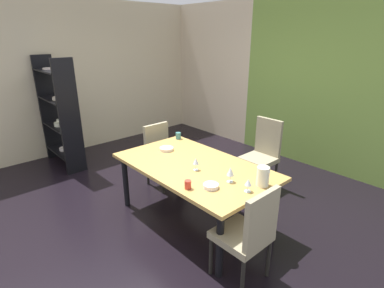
{
  "coord_description": "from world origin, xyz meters",
  "views": [
    {
      "loc": [
        2.86,
        -2.06,
        2.17
      ],
      "look_at": [
        0.21,
        0.33,
        0.85
      ],
      "focal_mm": 28.0,
      "sensor_mm": 36.0,
      "label": 1
    }
  ],
  "objects_px": {
    "chair_right_near": "(249,232)",
    "wine_glass_right": "(196,161)",
    "serving_bowl_south": "(167,149)",
    "cup_center": "(188,185)",
    "display_shelf": "(59,113)",
    "serving_bowl_front": "(211,186)",
    "cup_near_shelf": "(178,136)",
    "wine_glass_north": "(248,183)",
    "pitcher_corner": "(263,176)",
    "wine_glass_rear": "(230,172)",
    "chair_left_far": "(162,152)",
    "dining_table": "(194,170)",
    "chair_head_far": "(263,151)"
  },
  "relations": [
    {
      "from": "chair_left_far",
      "to": "chair_head_far",
      "type": "relative_size",
      "value": 0.9
    },
    {
      "from": "cup_center",
      "to": "cup_near_shelf",
      "type": "xyz_separation_m",
      "value": [
        -1.2,
        0.87,
        0.0
      ]
    },
    {
      "from": "wine_glass_right",
      "to": "chair_left_far",
      "type": "bearing_deg",
      "value": 161.9
    },
    {
      "from": "display_shelf",
      "to": "cup_center",
      "type": "bearing_deg",
      "value": 1.92
    },
    {
      "from": "chair_head_far",
      "to": "cup_center",
      "type": "bearing_deg",
      "value": 101.63
    },
    {
      "from": "chair_right_near",
      "to": "wine_glass_north",
      "type": "xyz_separation_m",
      "value": [
        -0.23,
        0.26,
        0.3
      ]
    },
    {
      "from": "serving_bowl_front",
      "to": "cup_center",
      "type": "bearing_deg",
      "value": -129.2
    },
    {
      "from": "serving_bowl_front",
      "to": "pitcher_corner",
      "type": "distance_m",
      "value": 0.53
    },
    {
      "from": "serving_bowl_front",
      "to": "cup_near_shelf",
      "type": "distance_m",
      "value": 1.52
    },
    {
      "from": "chair_head_far",
      "to": "chair_right_near",
      "type": "bearing_deg",
      "value": 122.02
    },
    {
      "from": "chair_left_far",
      "to": "serving_bowl_south",
      "type": "xyz_separation_m",
      "value": [
        0.47,
        -0.25,
        0.24
      ]
    },
    {
      "from": "display_shelf",
      "to": "cup_near_shelf",
      "type": "distance_m",
      "value": 2.19
    },
    {
      "from": "display_shelf",
      "to": "serving_bowl_south",
      "type": "height_order",
      "value": "display_shelf"
    },
    {
      "from": "chair_head_far",
      "to": "wine_glass_north",
      "type": "bearing_deg",
      "value": 119.85
    },
    {
      "from": "serving_bowl_south",
      "to": "cup_center",
      "type": "height_order",
      "value": "cup_center"
    },
    {
      "from": "display_shelf",
      "to": "wine_glass_rear",
      "type": "relative_size",
      "value": 11.34
    },
    {
      "from": "wine_glass_rear",
      "to": "cup_near_shelf",
      "type": "relative_size",
      "value": 1.73
    },
    {
      "from": "dining_table",
      "to": "wine_glass_rear",
      "type": "distance_m",
      "value": 0.6
    },
    {
      "from": "serving_bowl_south",
      "to": "wine_glass_rear",
      "type": "bearing_deg",
      "value": -2.78
    },
    {
      "from": "chair_left_far",
      "to": "wine_glass_north",
      "type": "xyz_separation_m",
      "value": [
        1.85,
        -0.33,
        0.32
      ]
    },
    {
      "from": "dining_table",
      "to": "serving_bowl_south",
      "type": "bearing_deg",
      "value": 175.83
    },
    {
      "from": "wine_glass_north",
      "to": "cup_near_shelf",
      "type": "relative_size",
      "value": 1.38
    },
    {
      "from": "chair_right_near",
      "to": "wine_glass_north",
      "type": "bearing_deg",
      "value": 42.01
    },
    {
      "from": "dining_table",
      "to": "wine_glass_rear",
      "type": "xyz_separation_m",
      "value": [
        0.56,
        -0.01,
        0.19
      ]
    },
    {
      "from": "chair_left_far",
      "to": "cup_center",
      "type": "xyz_separation_m",
      "value": [
        1.42,
        -0.72,
        0.27
      ]
    },
    {
      "from": "wine_glass_rear",
      "to": "serving_bowl_south",
      "type": "distance_m",
      "value": 1.14
    },
    {
      "from": "display_shelf",
      "to": "wine_glass_rear",
      "type": "distance_m",
      "value": 3.38
    },
    {
      "from": "chair_left_far",
      "to": "pitcher_corner",
      "type": "bearing_deg",
      "value": 86.11
    },
    {
      "from": "serving_bowl_front",
      "to": "cup_near_shelf",
      "type": "bearing_deg",
      "value": 152.68
    },
    {
      "from": "cup_near_shelf",
      "to": "dining_table",
      "type": "bearing_deg",
      "value": -28.37
    },
    {
      "from": "chair_right_near",
      "to": "wine_glass_right",
      "type": "bearing_deg",
      "value": 77.03
    },
    {
      "from": "wine_glass_north",
      "to": "cup_near_shelf",
      "type": "bearing_deg",
      "value": 163.59
    },
    {
      "from": "chair_head_far",
      "to": "display_shelf",
      "type": "relative_size",
      "value": 0.56
    },
    {
      "from": "cup_center",
      "to": "serving_bowl_front",
      "type": "bearing_deg",
      "value": 50.8
    },
    {
      "from": "wine_glass_rear",
      "to": "cup_near_shelf",
      "type": "bearing_deg",
      "value": 161.76
    },
    {
      "from": "wine_glass_north",
      "to": "cup_near_shelf",
      "type": "xyz_separation_m",
      "value": [
        -1.63,
        0.48,
        -0.04
      ]
    },
    {
      "from": "wine_glass_north",
      "to": "pitcher_corner",
      "type": "relative_size",
      "value": 0.65
    },
    {
      "from": "dining_table",
      "to": "serving_bowl_front",
      "type": "bearing_deg",
      "value": -25.65
    },
    {
      "from": "display_shelf",
      "to": "serving_bowl_front",
      "type": "bearing_deg",
      "value": 4.87
    },
    {
      "from": "chair_right_near",
      "to": "wine_glass_right",
      "type": "distance_m",
      "value": 1.0
    },
    {
      "from": "pitcher_corner",
      "to": "wine_glass_north",
      "type": "bearing_deg",
      "value": -95.65
    },
    {
      "from": "wine_glass_north",
      "to": "chair_head_far",
      "type": "bearing_deg",
      "value": 119.85
    },
    {
      "from": "dining_table",
      "to": "serving_bowl_south",
      "type": "height_order",
      "value": "serving_bowl_south"
    },
    {
      "from": "wine_glass_right",
      "to": "display_shelf",
      "type": "bearing_deg",
      "value": -171.19
    },
    {
      "from": "chair_left_far",
      "to": "wine_glass_rear",
      "type": "xyz_separation_m",
      "value": [
        1.61,
        -0.31,
        0.34
      ]
    },
    {
      "from": "dining_table",
      "to": "chair_right_near",
      "type": "relative_size",
      "value": 1.95
    },
    {
      "from": "chair_right_near",
      "to": "display_shelf",
      "type": "xyz_separation_m",
      "value": [
        -3.82,
        -0.24,
        0.38
      ]
    },
    {
      "from": "wine_glass_north",
      "to": "cup_center",
      "type": "height_order",
      "value": "wine_glass_north"
    },
    {
      "from": "dining_table",
      "to": "cup_center",
      "type": "height_order",
      "value": "cup_center"
    },
    {
      "from": "chair_left_far",
      "to": "serving_bowl_south",
      "type": "bearing_deg",
      "value": 61.35
    }
  ]
}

